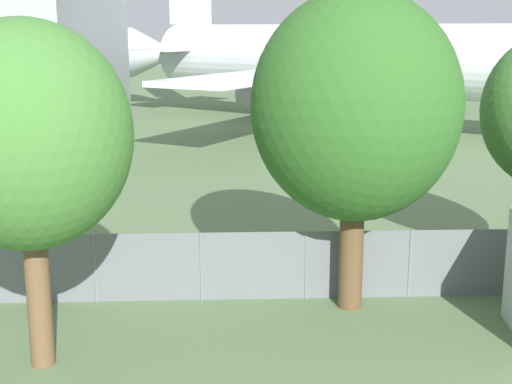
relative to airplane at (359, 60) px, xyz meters
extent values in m
cylinder|color=slate|center=(-11.95, -30.94, -3.55)|extent=(0.07, 0.07, 1.71)
cylinder|color=slate|center=(-9.41, -30.94, -3.55)|extent=(0.07, 0.07, 1.71)
cylinder|color=slate|center=(-6.86, -30.94, -3.55)|extent=(0.07, 0.07, 1.71)
cylinder|color=slate|center=(-4.31, -30.94, -3.55)|extent=(0.07, 0.07, 1.71)
cylinder|color=slate|center=(-1.77, -30.94, -3.55)|extent=(0.07, 0.07, 1.71)
cube|color=slate|center=(-6.86, -30.94, -3.55)|extent=(56.00, 0.01, 1.71)
cylinder|color=white|center=(0.34, -0.28, 0.05)|extent=(28.30, 24.37, 4.56)
cone|color=white|center=(-14.57, 11.95, 0.05)|extent=(7.02, 6.79, 4.11)
cube|color=white|center=(5.21, 8.24, -0.63)|extent=(14.00, 13.40, 0.30)
cylinder|color=#939399|center=(3.48, 6.79, -1.81)|extent=(4.48, 4.19, 2.05)
cube|color=white|center=(-7.07, -6.72, -0.63)|extent=(11.63, 15.02, 0.30)
cylinder|color=#939399|center=(-5.98, -4.74, -1.81)|extent=(4.48, 4.19, 2.05)
cube|color=white|center=(-11.30, 9.27, 0.51)|extent=(9.19, 10.08, 0.20)
cylinder|color=#2D2D33|center=(0.81, 2.88, -3.32)|extent=(0.24, 0.24, 2.18)
cylinder|color=#2D2D33|center=(0.81, 2.88, -4.12)|extent=(0.62, 0.59, 0.56)
cylinder|color=#2D2D33|center=(-2.67, -1.36, -3.32)|extent=(0.24, 0.24, 2.18)
cylinder|color=#2D2D33|center=(-2.67, -1.36, -4.12)|extent=(0.62, 0.59, 0.56)
cylinder|color=brown|center=(-12.43, -34.21, -2.95)|extent=(0.47, 0.47, 2.90)
ellipsoid|color=#427A33|center=(-12.43, -34.21, 0.15)|extent=(3.89, 3.89, 4.28)
cylinder|color=brown|center=(-5.87, -31.51, -3.02)|extent=(0.57, 0.57, 2.76)
ellipsoid|color=#2D6023|center=(-5.87, -31.51, 0.37)|extent=(4.72, 4.72, 5.19)
camera|label=1|loc=(-8.77, -47.34, 2.08)|focal=50.00mm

